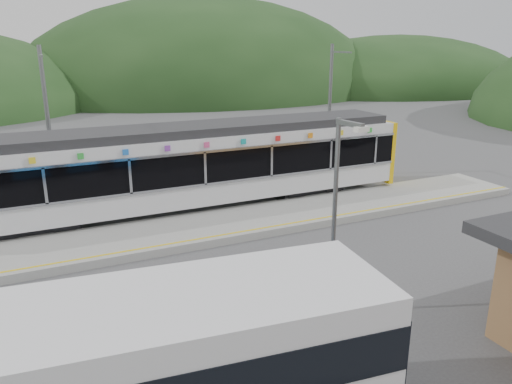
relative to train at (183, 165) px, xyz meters
name	(u,v)px	position (x,y,z in m)	size (l,w,h in m)	color
ground	(291,254)	(2.01, -6.00, -2.06)	(120.00, 120.00, 0.00)	#4C4C4F
hills	(349,192)	(8.20, -0.71, -2.06)	(146.00, 149.00, 26.00)	#1E3D19
platform	(252,221)	(2.01, -2.70, -1.91)	(26.00, 3.20, 0.30)	#9E9E99
yellow_line	(266,227)	(2.01, -4.00, -1.76)	(26.00, 0.10, 0.01)	yellow
train	(183,165)	(0.00, 0.00, 0.00)	(20.44, 3.01, 3.74)	black
catenary_mast_west	(49,128)	(-4.99, 2.56, 1.58)	(0.18, 1.80, 7.00)	slate
catenary_mast_east	(330,109)	(9.01, 2.56, 1.58)	(0.18, 1.80, 7.00)	slate
lamp_post	(338,202)	(1.10, -9.95, 1.15)	(0.37, 0.97, 5.35)	slate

